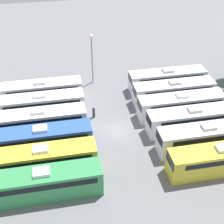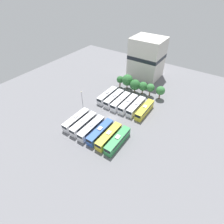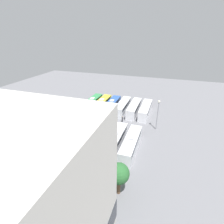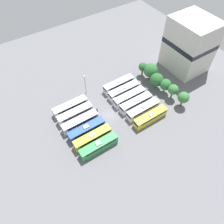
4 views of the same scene
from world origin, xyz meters
The scene contains 15 objects.
ground_plane centered at (0.00, 0.00, 0.00)m, with size 117.83×117.83×0.00m, color slate.
bus_0 centered at (-8.78, -9.23, 1.67)m, with size 2.60×11.64×3.40m.
bus_1 centered at (-5.29, -9.32, 1.67)m, with size 2.60×11.64×3.40m.
bus_2 centered at (-1.68, -9.49, 1.67)m, with size 2.60×11.64×3.40m.
bus_3 centered at (1.90, -9.23, 1.67)m, with size 2.60×11.64×3.40m.
bus_4 centered at (5.33, -9.21, 1.67)m, with size 2.60×11.64×3.40m.
bus_5 centered at (8.66, -9.14, 1.67)m, with size 2.60×11.64×3.40m.
bus_6 centered at (-8.67, 9.64, 1.67)m, with size 2.60×11.64×3.40m.
bus_7 centered at (-5.15, 9.41, 1.67)m, with size 2.60×11.64×3.40m.
bus_8 centered at (-1.74, 9.19, 1.67)m, with size 2.60×11.64×3.40m.
bus_9 centered at (1.63, 9.47, 1.67)m, with size 2.60×11.64×3.40m.
bus_10 centered at (5.13, 9.67, 1.67)m, with size 2.60×11.64×3.40m.
bus_11 centered at (8.80, 9.65, 1.67)m, with size 2.60×11.64×3.40m.
worker_person centered at (-3.49, -2.45, 0.77)m, with size 0.36×0.36×1.67m.
light_pole centered at (-12.86, -1.24, 5.41)m, with size 0.60×0.60×8.00m.
Camera 1 is at (30.42, -6.48, 25.25)m, focal length 50.00 mm.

